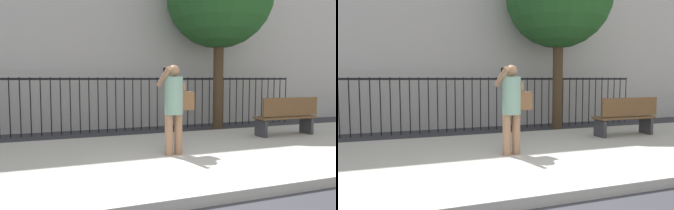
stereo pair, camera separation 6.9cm
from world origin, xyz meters
The scene contains 5 objects.
ground_plane centered at (0.00, 0.00, 0.00)m, with size 60.00×60.00×0.00m, color #333338.
sidewalk centered at (0.00, 2.20, 0.07)m, with size 28.00×4.40×0.15m, color #B2ADA3.
iron_fence centered at (0.00, 5.90, 1.02)m, with size 12.03×0.04×1.60m.
pedestrian_on_phone centered at (0.21, 2.08, 1.11)m, with size 0.68×0.49×1.66m.
street_bench centered at (3.55, 2.97, 0.65)m, with size 1.60×0.45×0.95m.
Camera 2 is at (-1.88, -3.40, 1.56)m, focal length 34.24 mm.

